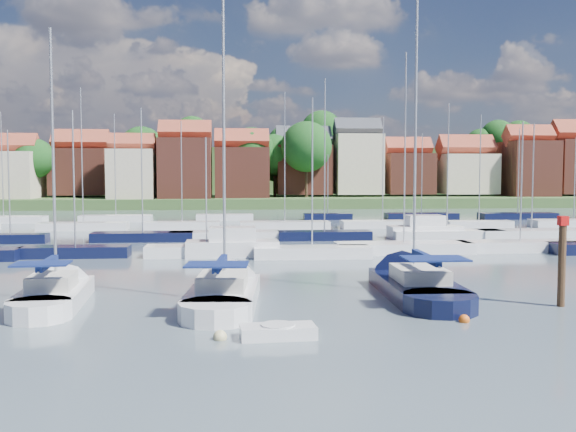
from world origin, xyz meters
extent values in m
plane|color=#415159|center=(0.00, 40.00, 0.00)|extent=(260.00, 260.00, 0.00)
cube|color=silver|center=(-13.98, 2.75, 0.25)|extent=(3.20, 6.86, 1.20)
cone|color=silver|center=(-14.24, 6.93, 0.25)|extent=(2.99, 3.42, 2.79)
cylinder|color=silver|center=(-13.77, -0.60, 0.25)|extent=(2.96, 2.96, 1.20)
cube|color=beige|center=(-13.95, 2.28, 1.20)|extent=(2.12, 2.91, 0.70)
cylinder|color=#B2B2B7|center=(-14.01, 3.21, 7.05)|extent=(0.14, 0.14, 12.41)
cylinder|color=#B2B2B7|center=(-13.89, 1.35, 2.05)|extent=(0.33, 3.72, 0.10)
cube|color=#101D51|center=(-13.89, 1.35, 2.20)|extent=(0.52, 3.55, 0.35)
cube|color=#101D51|center=(-13.82, 0.14, 2.35)|extent=(2.47, 1.82, 0.08)
cube|color=silver|center=(-5.84, 2.17, 0.25)|extent=(3.85, 7.88, 1.20)
cone|color=silver|center=(-5.41, 6.92, 0.25)|extent=(3.50, 3.98, 3.18)
cylinder|color=silver|center=(-6.19, -1.63, 0.25)|extent=(3.45, 3.45, 1.20)
cube|color=beige|center=(-5.89, 1.64, 1.20)|extent=(2.50, 3.37, 0.70)
cylinder|color=#B2B2B7|center=(-5.80, 2.70, 7.91)|extent=(0.14, 0.14, 14.12)
cylinder|color=#B2B2B7|center=(-5.99, 0.59, 2.05)|extent=(0.48, 4.23, 0.10)
cube|color=#101D51|center=(-5.99, 0.59, 2.20)|extent=(0.66, 4.04, 0.35)
cube|color=#101D51|center=(-6.11, -0.78, 2.35)|extent=(2.86, 2.14, 0.08)
cube|color=black|center=(4.09, 3.42, 0.25)|extent=(3.67, 8.33, 1.20)
cone|color=black|center=(4.24, 8.56, 0.25)|extent=(3.55, 4.10, 3.43)
cylinder|color=black|center=(3.97, -0.70, 0.25)|extent=(3.53, 3.53, 1.20)
cube|color=beige|center=(4.07, 2.85, 1.20)|extent=(2.50, 3.50, 0.70)
cylinder|color=#B2B2B7|center=(4.11, 3.99, 8.64)|extent=(0.14, 0.14, 15.58)
cylinder|color=#B2B2B7|center=(4.04, 1.70, 2.05)|extent=(0.24, 4.57, 0.10)
cube|color=#101D51|center=(4.04, 1.70, 2.20)|extent=(0.43, 4.35, 0.35)
cube|color=#101D51|center=(3.99, 0.22, 2.35)|extent=(2.97, 2.14, 0.08)
cube|color=silver|center=(-3.73, -4.52, 0.20)|extent=(2.98, 1.53, 0.57)
cylinder|color=silver|center=(-3.73, -4.52, 0.36)|extent=(1.34, 1.34, 0.36)
cylinder|color=#4C331E|center=(10.13, 0.05, 0.99)|extent=(0.36, 0.36, 6.48)
cube|color=red|center=(10.13, 0.05, 4.09)|extent=(0.40, 0.40, 0.44)
sphere|color=beige|center=(-5.95, -4.56, 0.00)|extent=(0.54, 0.54, 0.54)
sphere|color=#D85914|center=(-6.28, -0.39, 0.00)|extent=(0.42, 0.42, 0.42)
sphere|color=#D85914|center=(4.36, -2.67, 0.00)|extent=(0.46, 0.46, 0.46)
sphere|color=beige|center=(5.33, 6.10, 0.00)|extent=(0.42, 0.42, 0.42)
sphere|color=#D85914|center=(-13.00, 4.68, 0.00)|extent=(0.48, 0.48, 0.48)
cube|color=black|center=(-17.11, 20.54, 0.35)|extent=(8.01, 2.24, 1.00)
cylinder|color=#B2B2B7|center=(-17.11, 20.54, 5.93)|extent=(0.12, 0.12, 10.16)
cube|color=silver|center=(-7.27, 20.20, 0.35)|extent=(9.22, 2.58, 1.00)
cylinder|color=#B2B2B7|center=(-7.27, 20.20, 4.94)|extent=(0.12, 0.12, 8.18)
cube|color=silver|center=(0.63, 18.61, 0.35)|extent=(8.78, 2.46, 1.00)
cylinder|color=#B2B2B7|center=(0.63, 18.61, 6.38)|extent=(0.12, 0.12, 11.06)
cube|color=silver|center=(8.23, 20.67, 0.35)|extent=(10.79, 3.02, 1.00)
cylinder|color=#B2B2B7|center=(8.23, 20.67, 8.29)|extent=(0.12, 0.12, 14.87)
cube|color=silver|center=(17.98, 21.03, 0.35)|extent=(10.13, 2.84, 1.00)
cylinder|color=#B2B2B7|center=(17.98, 21.03, 5.65)|extent=(0.12, 0.12, 9.59)
cube|color=silver|center=(-5.31, 20.00, 0.50)|extent=(7.00, 2.60, 1.40)
cube|color=silver|center=(-5.31, 20.00, 1.60)|extent=(3.50, 2.20, 1.30)
cube|color=black|center=(-25.24, 30.99, 0.35)|extent=(6.54, 1.83, 1.00)
cylinder|color=#B2B2B7|center=(-25.24, 30.99, 5.53)|extent=(0.12, 0.12, 9.37)
cube|color=black|center=(-13.55, 31.64, 0.35)|extent=(9.30, 2.60, 1.00)
cylinder|color=#B2B2B7|center=(-13.55, 31.64, 6.59)|extent=(0.12, 0.12, 11.48)
cube|color=silver|center=(-5.94, 32.01, 0.35)|extent=(10.40, 2.91, 1.00)
cylinder|color=#B2B2B7|center=(-5.94, 32.01, 5.24)|extent=(0.12, 0.12, 8.77)
cube|color=black|center=(3.48, 31.28, 0.35)|extent=(8.80, 2.46, 1.00)
cylinder|color=#B2B2B7|center=(3.48, 31.28, 8.01)|extent=(0.12, 0.12, 14.33)
cube|color=silver|center=(15.40, 31.16, 0.35)|extent=(10.73, 3.00, 1.00)
cylinder|color=#B2B2B7|center=(15.40, 31.16, 6.92)|extent=(0.12, 0.12, 12.14)
cube|color=silver|center=(23.82, 30.97, 0.35)|extent=(10.48, 2.93, 1.00)
cylinder|color=#B2B2B7|center=(23.82, 30.97, 5.99)|extent=(0.12, 0.12, 10.28)
cube|color=silver|center=(13.46, 32.00, 0.50)|extent=(7.00, 2.60, 1.40)
cube|color=silver|center=(13.46, 32.00, 1.60)|extent=(3.50, 2.20, 1.30)
cube|color=silver|center=(-21.71, 44.21, 0.35)|extent=(9.71, 2.72, 1.00)
cylinder|color=#B2B2B7|center=(-21.71, 44.21, 8.29)|extent=(0.12, 0.12, 14.88)
cube|color=silver|center=(-10.84, 44.51, 0.35)|extent=(8.49, 2.38, 1.00)
cylinder|color=#B2B2B7|center=(-10.84, 44.51, 6.51)|extent=(0.12, 0.12, 11.31)
cube|color=silver|center=(0.79, 43.78, 0.35)|extent=(10.16, 2.85, 1.00)
cylinder|color=#B2B2B7|center=(0.79, 43.78, 8.15)|extent=(0.12, 0.12, 14.59)
cube|color=silver|center=(12.17, 43.90, 0.35)|extent=(9.53, 2.67, 1.00)
cylinder|color=#B2B2B7|center=(12.17, 43.90, 6.81)|extent=(0.12, 0.12, 11.91)
cube|color=silver|center=(23.16, 42.50, 0.35)|extent=(7.62, 2.13, 1.00)
cylinder|color=#B2B2B7|center=(23.16, 42.50, 6.91)|extent=(0.12, 0.12, 12.13)
cube|color=silver|center=(35.22, 43.59, 0.35)|extent=(10.17, 2.85, 1.00)
cylinder|color=#B2B2B7|center=(35.22, 43.59, 5.72)|extent=(0.12, 0.12, 9.73)
cube|color=silver|center=(-34.13, 55.68, 0.35)|extent=(10.37, 2.90, 1.00)
cylinder|color=#B2B2B7|center=(-34.13, 55.68, 7.45)|extent=(0.12, 0.12, 13.20)
cube|color=silver|center=(-20.26, 56.56, 0.35)|extent=(9.24, 2.59, 1.00)
cylinder|color=#B2B2B7|center=(-20.26, 56.56, 7.43)|extent=(0.12, 0.12, 13.17)
cube|color=silver|center=(-6.08, 57.30, 0.35)|extent=(7.57, 2.12, 1.00)
cylinder|color=#B2B2B7|center=(-6.08, 57.30, 5.97)|extent=(0.12, 0.12, 10.24)
cube|color=black|center=(7.88, 57.47, 0.35)|extent=(6.58, 1.84, 1.00)
cylinder|color=#B2B2B7|center=(7.88, 57.47, 4.85)|extent=(0.12, 0.12, 8.01)
cube|color=black|center=(20.94, 57.40, 0.35)|extent=(9.92, 2.78, 1.00)
cylinder|color=#B2B2B7|center=(20.94, 57.40, 6.31)|extent=(0.12, 0.12, 10.92)
cube|color=black|center=(34.28, 56.37, 0.35)|extent=(10.55, 2.95, 1.00)
cylinder|color=#B2B2B7|center=(34.28, 56.37, 6.61)|extent=(0.12, 0.12, 11.51)
cube|color=#3E5A2D|center=(0.00, 117.00, 0.30)|extent=(200.00, 70.00, 3.00)
cube|color=#3E5A2D|center=(0.00, 142.00, 5.00)|extent=(200.00, 60.00, 14.00)
cube|color=beige|center=(-44.83, 92.19, 5.88)|extent=(9.35, 10.04, 8.56)
cube|color=#953D2B|center=(-44.83, 92.19, 11.30)|extent=(9.54, 4.63, 4.63)
cube|color=brown|center=(-33.65, 97.79, 6.56)|extent=(10.37, 9.97, 8.73)
cube|color=#953D2B|center=(-33.65, 97.79, 12.20)|extent=(10.57, 5.13, 5.13)
cube|color=beige|center=(-22.74, 89.00, 6.08)|extent=(8.09, 8.80, 8.96)
cube|color=#953D2B|center=(-22.74, 89.00, 11.55)|extent=(8.25, 4.00, 4.00)
cube|color=brown|center=(-13.35, 89.94, 7.08)|extent=(9.36, 10.17, 10.97)
cube|color=#953D2B|center=(-13.35, 89.94, 13.72)|extent=(9.54, 4.63, 4.63)
cube|color=brown|center=(-3.04, 91.65, 6.31)|extent=(9.90, 8.56, 9.42)
cube|color=#953D2B|center=(-3.04, 91.65, 12.23)|extent=(10.10, 4.90, 4.90)
cube|color=brown|center=(9.10, 96.65, 6.95)|extent=(10.59, 8.93, 9.49)
cube|color=#383A42|center=(9.10, 96.65, 12.99)|extent=(10.80, 5.24, 5.24)
cube|color=beige|center=(19.71, 95.80, 8.02)|extent=(9.01, 8.61, 11.65)
cube|color=#383A42|center=(19.71, 95.80, 14.95)|extent=(9.19, 4.46, 4.46)
cube|color=brown|center=(30.17, 97.00, 6.20)|extent=(9.10, 9.34, 8.00)
cube|color=#953D2B|center=(30.17, 97.00, 11.32)|extent=(9.28, 4.50, 4.50)
cube|color=beige|center=(41.95, 96.59, 6.14)|extent=(10.86, 9.59, 7.88)
cube|color=#953D2B|center=(41.95, 96.59, 11.41)|extent=(11.07, 5.37, 5.37)
cube|color=brown|center=(53.76, 93.92, 7.09)|extent=(9.18, 9.96, 10.97)
cube|color=#953D2B|center=(53.76, 93.92, 13.70)|extent=(9.36, 4.54, 4.54)
cylinder|color=#382619|center=(56.77, 115.51, 8.51)|extent=(0.50, 0.50, 4.47)
sphere|color=#1D541A|center=(56.77, 115.51, 14.58)|extent=(8.18, 8.18, 8.18)
cylinder|color=#382619|center=(3.46, 95.93, 3.83)|extent=(0.50, 0.50, 4.46)
sphere|color=#1D541A|center=(3.46, 95.93, 9.88)|extent=(8.15, 8.15, 8.15)
cylinder|color=#382619|center=(15.22, 113.68, 8.58)|extent=(0.50, 0.50, 5.15)
sphere|color=#1D541A|center=(15.22, 113.68, 15.56)|extent=(9.41, 9.41, 9.41)
cylinder|color=#382619|center=(-13.54, 116.31, 8.68)|extent=(0.50, 0.50, 4.56)
sphere|color=#1D541A|center=(-13.54, 116.31, 14.87)|extent=(8.34, 8.34, 8.34)
cylinder|color=#382619|center=(-23.24, 105.25, 4.18)|extent=(0.50, 0.50, 5.15)
sphere|color=#1D541A|center=(-23.24, 105.25, 11.17)|extent=(9.42, 9.42, 9.42)
cylinder|color=#382619|center=(-38.67, 107.32, 6.76)|extent=(0.50, 0.50, 3.42)
sphere|color=#1D541A|center=(-38.67, 107.32, 11.40)|extent=(6.26, 6.26, 6.26)
cylinder|color=#382619|center=(13.76, 104.71, 3.48)|extent=(0.50, 0.50, 3.77)
sphere|color=#1D541A|center=(13.76, 104.71, 8.60)|extent=(6.89, 6.89, 6.89)
cylinder|color=#382619|center=(9.05, 90.94, 4.21)|extent=(0.50, 0.50, 5.21)
sphere|color=#1D541A|center=(9.05, 90.94, 11.28)|extent=(9.53, 9.53, 9.53)
cylinder|color=#382619|center=(61.93, 101.62, 3.09)|extent=(0.50, 0.50, 2.97)
sphere|color=#1D541A|center=(61.93, 101.62, 7.12)|extent=(5.44, 5.44, 5.44)
cylinder|color=#382619|center=(-1.15, 93.75, 4.02)|extent=(0.50, 0.50, 4.84)
sphere|color=#1D541A|center=(-1.15, 93.75, 10.59)|extent=(8.85, 8.85, 8.85)
cylinder|color=#382619|center=(52.68, 115.72, 8.17)|extent=(0.50, 0.50, 3.72)
sphere|color=#1D541A|center=(52.68, 115.72, 13.21)|extent=(6.80, 6.80, 6.80)
cylinder|color=#382619|center=(54.05, 94.13, 3.62)|extent=(0.50, 0.50, 4.05)
sphere|color=#1D541A|center=(54.05, 94.13, 9.11)|extent=(7.40, 7.40, 7.40)
cylinder|color=#382619|center=(-40.96, 92.79, 3.60)|extent=(0.50, 0.50, 4.00)
sphere|color=#1D541A|center=(-40.96, 92.79, 9.04)|extent=(7.32, 7.32, 7.32)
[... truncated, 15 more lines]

